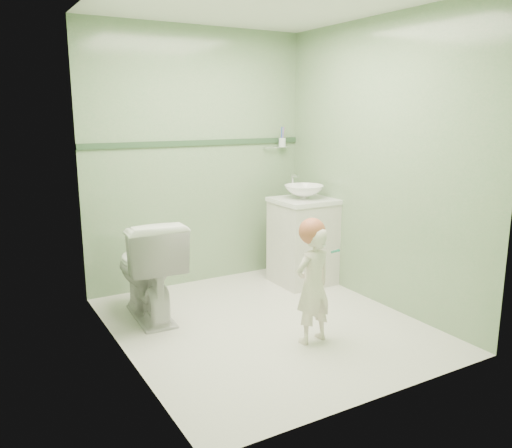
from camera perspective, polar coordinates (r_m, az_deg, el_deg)
ground at (r=4.15m, az=1.05°, el=-10.96°), size 2.50×2.50×0.00m
room_shell at (r=3.84m, az=1.12°, el=5.71°), size 2.50×2.54×2.40m
trim_stripe at (r=4.92m, az=-6.41°, el=8.87°), size 2.20×0.02×0.05m
vanity at (r=5.02m, az=5.18°, el=-2.04°), size 0.52×0.50×0.80m
counter at (r=4.93m, az=5.28°, el=2.58°), size 0.54×0.52×0.04m
basin at (r=4.92m, az=5.29°, el=3.54°), size 0.37×0.37×0.13m
faucet at (r=5.06m, az=4.10°, el=4.73°), size 0.03×0.13×0.18m
cup_holder at (r=5.30m, az=2.82°, el=8.97°), size 0.26×0.07×0.21m
toilet at (r=4.24m, az=-11.83°, el=-4.80°), size 0.50×0.83×0.82m
toddler at (r=3.74m, az=6.28°, el=-6.73°), size 0.33×0.24×0.85m
hair_cap at (r=3.65m, az=6.20°, el=-0.79°), size 0.19×0.19×0.19m
teal_toothbrush at (r=3.62m, az=8.59°, el=-2.92°), size 0.11×0.14×0.08m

